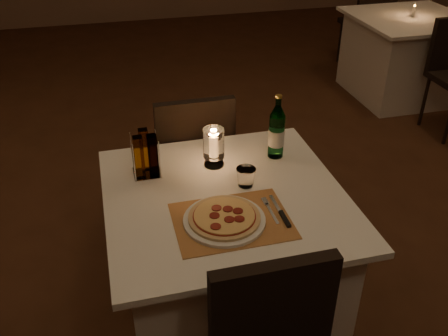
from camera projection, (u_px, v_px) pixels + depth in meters
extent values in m
cube|color=#4A2817|center=(239.00, 253.00, 2.90)|extent=(8.00, 10.00, 0.02)
cube|color=white|center=(225.00, 263.00, 2.30)|extent=(0.88, 0.88, 0.71)
cube|color=white|center=(225.00, 198.00, 2.10)|extent=(1.00, 1.00, 0.03)
cube|color=black|center=(273.00, 313.00, 1.61)|extent=(0.42, 0.05, 0.42)
cube|color=black|center=(191.00, 158.00, 2.90)|extent=(0.42, 0.42, 0.05)
cube|color=black|center=(196.00, 137.00, 2.62)|extent=(0.42, 0.05, 0.42)
cylinder|color=black|center=(213.00, 173.00, 3.20)|extent=(0.03, 0.03, 0.44)
cylinder|color=black|center=(160.00, 180.00, 3.13)|extent=(0.03, 0.03, 0.44)
cylinder|color=black|center=(226.00, 203.00, 2.92)|extent=(0.03, 0.03, 0.44)
cylinder|color=black|center=(169.00, 212.00, 2.85)|extent=(0.03, 0.03, 0.44)
cube|color=#B2743D|center=(232.00, 221.00, 1.94)|extent=(0.45, 0.34, 0.00)
cylinder|color=white|center=(224.00, 220.00, 1.93)|extent=(0.32, 0.32, 0.01)
cylinder|color=#D8B77F|center=(224.00, 217.00, 1.92)|extent=(0.28, 0.28, 0.01)
cylinder|color=maroon|center=(224.00, 216.00, 1.92)|extent=(0.24, 0.24, 0.00)
cylinder|color=#EACC7F|center=(224.00, 215.00, 1.91)|extent=(0.24, 0.24, 0.00)
cylinder|color=maroon|center=(238.00, 211.00, 1.93)|extent=(0.04, 0.04, 0.00)
cylinder|color=maroon|center=(228.00, 209.00, 1.94)|extent=(0.04, 0.04, 0.00)
cylinder|color=maroon|center=(217.00, 208.00, 1.95)|extent=(0.04, 0.04, 0.00)
cylinder|color=maroon|center=(215.00, 215.00, 1.91)|extent=(0.04, 0.04, 0.00)
cylinder|color=maroon|center=(216.00, 226.00, 1.85)|extent=(0.04, 0.04, 0.00)
cylinder|color=maroon|center=(229.00, 219.00, 1.89)|extent=(0.04, 0.04, 0.00)
cylinder|color=maroon|center=(239.00, 219.00, 1.89)|extent=(0.04, 0.04, 0.00)
cube|color=silver|center=(272.00, 214.00, 1.97)|extent=(0.01, 0.14, 0.00)
cube|color=silver|center=(265.00, 201.00, 2.04)|extent=(0.02, 0.05, 0.00)
cube|color=black|center=(285.00, 219.00, 1.94)|extent=(0.02, 0.10, 0.01)
cube|color=silver|center=(275.00, 204.00, 2.03)|extent=(0.01, 0.12, 0.00)
cylinder|color=#57A169|center=(276.00, 136.00, 2.31)|extent=(0.07, 0.07, 0.21)
cylinder|color=#57A169|center=(278.00, 102.00, 2.22)|extent=(0.03, 0.03, 0.04)
cylinder|color=gold|center=(279.00, 97.00, 2.20)|extent=(0.03, 0.03, 0.01)
cylinder|color=silver|center=(276.00, 137.00, 2.31)|extent=(0.07, 0.07, 0.08)
cylinder|color=white|center=(214.00, 164.00, 2.29)|extent=(0.09, 0.09, 0.01)
cylinder|color=white|center=(214.00, 160.00, 2.28)|extent=(0.02, 0.02, 0.04)
cylinder|color=white|center=(214.00, 143.00, 2.23)|extent=(0.10, 0.10, 0.14)
cylinder|color=white|center=(214.00, 146.00, 2.24)|extent=(0.03, 0.03, 0.10)
ellipsoid|color=orange|center=(214.00, 133.00, 2.21)|extent=(0.02, 0.02, 0.03)
cube|color=white|center=(147.00, 173.00, 2.23)|extent=(0.12, 0.12, 0.01)
cylinder|color=white|center=(134.00, 163.00, 2.12)|extent=(0.01, 0.01, 0.18)
cylinder|color=white|center=(160.00, 160.00, 2.15)|extent=(0.01, 0.01, 0.18)
cylinder|color=white|center=(132.00, 151.00, 2.21)|extent=(0.01, 0.01, 0.18)
cylinder|color=white|center=(156.00, 148.00, 2.24)|extent=(0.01, 0.01, 0.18)
cube|color=#BF8C33|center=(139.00, 157.00, 2.14)|extent=(0.04, 0.04, 0.20)
cube|color=#3F1E14|center=(153.00, 156.00, 2.16)|extent=(0.04, 0.04, 0.20)
cube|color=#BF8C33|center=(145.00, 150.00, 2.20)|extent=(0.04, 0.04, 0.20)
cube|color=white|center=(404.00, 58.00, 4.63)|extent=(0.88, 0.88, 0.71)
cube|color=white|center=(412.00, 18.00, 4.43)|extent=(1.00, 1.00, 0.03)
cylinder|color=black|center=(424.00, 101.00, 4.15)|extent=(0.03, 0.03, 0.44)
cube|color=black|center=(365.00, 24.00, 5.23)|extent=(0.42, 0.42, 0.05)
cube|color=black|center=(377.00, 6.00, 4.96)|extent=(0.42, 0.05, 0.42)
cylinder|color=black|center=(368.00, 40.00, 5.53)|extent=(0.03, 0.03, 0.44)
cylinder|color=black|center=(340.00, 42.00, 5.46)|extent=(0.03, 0.03, 0.44)
cylinder|color=black|center=(384.00, 50.00, 5.25)|extent=(0.03, 0.03, 0.44)
cylinder|color=black|center=(354.00, 52.00, 5.18)|extent=(0.03, 0.03, 0.44)
cylinder|color=white|center=(414.00, 12.00, 4.40)|extent=(0.03, 0.03, 0.09)
ellipsoid|color=orange|center=(415.00, 6.00, 4.37)|extent=(0.01, 0.01, 0.02)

